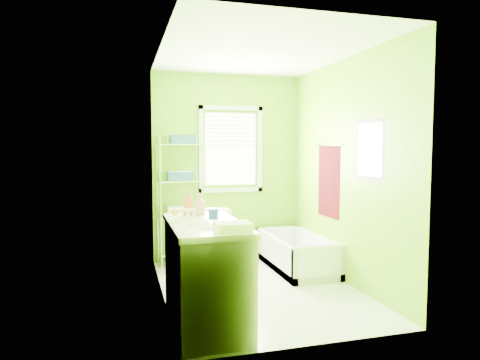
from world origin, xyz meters
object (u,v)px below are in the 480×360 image
object	(u,v)px
vanity	(206,270)
wire_shelf_unit	(181,185)
toilet	(213,235)
bathtub	(297,258)

from	to	relation	value
vanity	wire_shelf_unit	size ratio (longest dim) A/B	0.70
vanity	wire_shelf_unit	bearing A→B (deg)	88.20
toilet	vanity	world-z (taller)	vanity
bathtub	wire_shelf_unit	world-z (taller)	wire_shelf_unit
wire_shelf_unit	bathtub	bearing A→B (deg)	-25.72
vanity	wire_shelf_unit	distance (m)	2.16
toilet	vanity	xyz separation A→B (m)	(-0.45, -1.86, 0.08)
vanity	toilet	bearing A→B (deg)	76.42
toilet	vanity	size ratio (longest dim) A/B	0.66
bathtub	vanity	world-z (taller)	vanity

